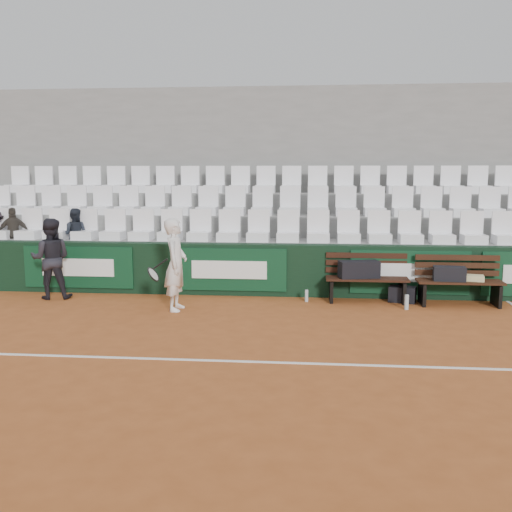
{
  "coord_description": "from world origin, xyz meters",
  "views": [
    {
      "loc": [
        1.32,
        -6.87,
        2.36
      ],
      "look_at": [
        0.45,
        2.4,
        1.0
      ],
      "focal_mm": 40.0,
      "sensor_mm": 36.0,
      "label": 1
    }
  ],
  "objects": [
    {
      "name": "ball_kid",
      "position": [
        -3.52,
        3.32,
        0.76
      ],
      "size": [
        0.86,
        0.74,
        1.52
      ],
      "primitive_type": "imported",
      "rotation": [
        0.0,
        0.0,
        3.38
      ],
      "color": "black",
      "rests_on": "ground"
    },
    {
      "name": "spectator_c",
      "position": [
        -3.52,
        4.5,
        1.54
      ],
      "size": [
        0.56,
        0.45,
        1.09
      ],
      "primitive_type": "imported",
      "rotation": [
        0.0,
        0.0,
        3.22
      ],
      "color": "#1F252F",
      "rests_on": "grandstand_tier_front"
    },
    {
      "name": "spectator_b",
      "position": [
        -4.85,
        4.5,
        1.55
      ],
      "size": [
        0.7,
        0.5,
        1.1
      ],
      "primitive_type": "imported",
      "rotation": [
        0.0,
        0.0,
        3.54
      ],
      "color": "#36312B",
      "rests_on": "grandstand_tier_front"
    },
    {
      "name": "water_bottle_far",
      "position": [
        3.03,
        3.03,
        0.13
      ],
      "size": [
        0.07,
        0.07,
        0.26
      ],
      "primitive_type": "cylinder",
      "color": "#AFC1C6",
      "rests_on": "ground"
    },
    {
      "name": "seat_row_back",
      "position": [
        0.0,
        6.35,
        2.21
      ],
      "size": [
        11.9,
        0.44,
        0.63
      ],
      "primitive_type": "cube",
      "color": "white",
      "rests_on": "grandstand_tier_back"
    },
    {
      "name": "water_bottle_near",
      "position": [
        1.29,
        3.48,
        0.11
      ],
      "size": [
        0.06,
        0.06,
        0.22
      ],
      "primitive_type": "cylinder",
      "color": "silver",
      "rests_on": "ground"
    },
    {
      "name": "tennis_player",
      "position": [
        -0.96,
        2.63,
        0.8
      ],
      "size": [
        0.69,
        0.58,
        1.59
      ],
      "color": "white",
      "rests_on": "ground"
    },
    {
      "name": "seat_row_mid",
      "position": [
        0.0,
        5.4,
        1.77
      ],
      "size": [
        11.9,
        0.44,
        0.63
      ],
      "primitive_type": "cube",
      "color": "white",
      "rests_on": "grandstand_tier_mid"
    },
    {
      "name": "bench_left",
      "position": [
        2.39,
        3.58,
        0.23
      ],
      "size": [
        1.5,
        0.56,
        0.45
      ],
      "primitive_type": "cube",
      "color": "#32180F",
      "rests_on": "ground"
    },
    {
      "name": "sports_bag_right",
      "position": [
        3.82,
        3.42,
        0.58
      ],
      "size": [
        0.58,
        0.31,
        0.26
      ],
      "primitive_type": "cube",
      "rotation": [
        0.0,
        0.0,
        -0.11
      ],
      "color": "black",
      "rests_on": "bench_right"
    },
    {
      "name": "sports_bag_ground",
      "position": [
        3.05,
        3.63,
        0.14
      ],
      "size": [
        0.54,
        0.41,
        0.29
      ],
      "primitive_type": "cube",
      "rotation": [
        0.0,
        0.0,
        -0.29
      ],
      "color": "black",
      "rests_on": "ground"
    },
    {
      "name": "towel",
      "position": [
        4.26,
        3.47,
        0.5
      ],
      "size": [
        0.4,
        0.32,
        0.1
      ],
      "primitive_type": "cube",
      "rotation": [
        0.0,
        0.0,
        -0.19
      ],
      "color": "beige",
      "rests_on": "bench_right"
    },
    {
      "name": "grandstand_rear_wall",
      "position": [
        0.0,
        7.15,
        2.2
      ],
      "size": [
        18.0,
        0.3,
        4.4
      ],
      "primitive_type": "cube",
      "color": "gray",
      "rests_on": "ground"
    },
    {
      "name": "bench_right",
      "position": [
        4.02,
        3.46,
        0.23
      ],
      "size": [
        1.5,
        0.56,
        0.45
      ],
      "primitive_type": "cube",
      "color": "#371C10",
      "rests_on": "ground"
    },
    {
      "name": "grandstand_tier_back",
      "position": [
        0.0,
        6.53,
        0.95
      ],
      "size": [
        18.0,
        0.95,
        1.9
      ],
      "primitive_type": "cube",
      "color": "gray",
      "rests_on": "ground"
    },
    {
      "name": "sports_bag_left",
      "position": [
        2.24,
        3.58,
        0.6
      ],
      "size": [
        0.77,
        0.47,
        0.31
      ],
      "primitive_type": "cube",
      "rotation": [
        0.0,
        0.0,
        0.23
      ],
      "color": "black",
      "rests_on": "bench_left"
    },
    {
      "name": "court_baseline",
      "position": [
        0.0,
        0.0,
        0.0
      ],
      "size": [
        18.0,
        0.06,
        0.01
      ],
      "primitive_type": "cube",
      "color": "white",
      "rests_on": "ground"
    },
    {
      "name": "grandstand_tier_front",
      "position": [
        0.0,
        4.62,
        0.5
      ],
      "size": [
        18.0,
        0.95,
        1.0
      ],
      "primitive_type": "cube",
      "color": "gray",
      "rests_on": "ground"
    },
    {
      "name": "seat_row_front",
      "position": [
        0.0,
        4.45,
        1.31
      ],
      "size": [
        11.9,
        0.44,
        0.63
      ],
      "primitive_type": "cube",
      "color": "white",
      "rests_on": "grandstand_tier_front"
    },
    {
      "name": "back_barrier",
      "position": [
        0.07,
        3.99,
        0.5
      ],
      "size": [
        18.0,
        0.34,
        1.0
      ],
      "color": "black",
      "rests_on": "ground"
    },
    {
      "name": "grandstand_tier_mid",
      "position": [
        0.0,
        5.58,
        0.72
      ],
      "size": [
        18.0,
        0.95,
        1.45
      ],
      "primitive_type": "cube",
      "color": "gray",
      "rests_on": "ground"
    },
    {
      "name": "ground",
      "position": [
        0.0,
        0.0,
        0.0
      ],
      "size": [
        80.0,
        80.0,
        0.0
      ],
      "primitive_type": "plane",
      "color": "#A85426",
      "rests_on": "ground"
    }
  ]
}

